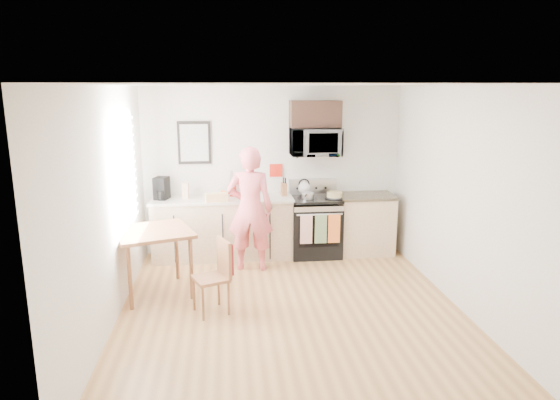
{
  "coord_description": "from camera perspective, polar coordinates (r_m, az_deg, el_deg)",
  "views": [
    {
      "loc": [
        -0.72,
        -5.4,
        2.57
      ],
      "look_at": [
        -0.03,
        1.0,
        1.11
      ],
      "focal_mm": 32.0,
      "sensor_mm": 36.0,
      "label": 1
    }
  ],
  "objects": [
    {
      "name": "countertop_left",
      "position": [
        7.59,
        -6.64,
        0.09
      ],
      "size": [
        2.14,
        0.64,
        0.04
      ],
      "primitive_type": "cube",
      "color": "beige",
      "rests_on": "cabinet_left"
    },
    {
      "name": "person",
      "position": [
        7.06,
        -3.44,
        -1.03
      ],
      "size": [
        0.71,
        0.52,
        1.78
      ],
      "primitive_type": "imported",
      "rotation": [
        0.0,
        0.0,
        3.0
      ],
      "color": "#E03D4B",
      "rests_on": "floor"
    },
    {
      "name": "dining_table",
      "position": [
        6.44,
        -14.25,
        -4.19
      ],
      "size": [
        0.98,
        0.98,
        0.83
      ],
      "rotation": [
        0.0,
        0.0,
        0.33
      ],
      "color": "brown",
      "rests_on": "floor"
    },
    {
      "name": "pot",
      "position": [
        7.55,
        3.2,
        0.51
      ],
      "size": [
        0.19,
        0.31,
        0.09
      ],
      "rotation": [
        0.0,
        0.0,
        -0.33
      ],
      "color": "silver",
      "rests_on": "range"
    },
    {
      "name": "utensil_crock",
      "position": [
        7.69,
        -5.5,
        1.66
      ],
      "size": [
        0.13,
        0.13,
        0.4
      ],
      "color": "#A81A0E",
      "rests_on": "countertop_left"
    },
    {
      "name": "back_wall",
      "position": [
        7.84,
        -0.83,
        3.41
      ],
      "size": [
        4.0,
        0.04,
        2.6
      ],
      "primitive_type": "cube",
      "color": "silver",
      "rests_on": "floor"
    },
    {
      "name": "floor",
      "position": [
        6.03,
        1.3,
        -12.52
      ],
      "size": [
        4.6,
        4.6,
        0.0
      ],
      "primitive_type": "plane",
      "color": "olive",
      "rests_on": "ground"
    },
    {
      "name": "chair",
      "position": [
        5.86,
        -6.84,
        -7.45
      ],
      "size": [
        0.51,
        0.48,
        0.87
      ],
      "rotation": [
        0.0,
        0.0,
        0.39
      ],
      "color": "brown",
      "rests_on": "floor"
    },
    {
      "name": "upper_cabinet",
      "position": [
        7.66,
        4.04,
        9.79
      ],
      "size": [
        0.76,
        0.35,
        0.4
      ],
      "primitive_type": "cube",
      "color": "black",
      "rests_on": "back_wall"
    },
    {
      "name": "cake",
      "position": [
        7.63,
        6.27,
        0.55
      ],
      "size": [
        0.29,
        0.29,
        0.1
      ],
      "color": "black",
      "rests_on": "range"
    },
    {
      "name": "fruit_bowl",
      "position": [
        7.7,
        -6.3,
        0.7
      ],
      "size": [
        0.24,
        0.24,
        0.09
      ],
      "color": "white",
      "rests_on": "countertop_left"
    },
    {
      "name": "window",
      "position": [
        6.41,
        -17.31,
        2.99
      ],
      "size": [
        0.06,
        1.4,
        1.5
      ],
      "color": "white",
      "rests_on": "left_wall"
    },
    {
      "name": "cabinet_left",
      "position": [
        7.7,
        -6.55,
        -3.33
      ],
      "size": [
        2.1,
        0.6,
        0.9
      ],
      "primitive_type": "cube",
      "color": "tan",
      "rests_on": "floor"
    },
    {
      "name": "wall_art",
      "position": [
        7.74,
        -9.76,
        6.47
      ],
      "size": [
        0.5,
        0.04,
        0.65
      ],
      "color": "black",
      "rests_on": "back_wall"
    },
    {
      "name": "countertop_right",
      "position": [
        7.88,
        9.79,
        0.47
      ],
      "size": [
        0.88,
        0.64,
        0.04
      ],
      "primitive_type": "cube",
      "color": "black",
      "rests_on": "cabinet_right"
    },
    {
      "name": "bread_bag",
      "position": [
        7.36,
        -7.27,
        0.3
      ],
      "size": [
        0.34,
        0.21,
        0.12
      ],
      "primitive_type": "cube",
      "rotation": [
        0.0,
        0.0,
        0.18
      ],
      "color": "#DBB773",
      "rests_on": "countertop_left"
    },
    {
      "name": "right_wall",
      "position": [
        6.18,
        20.08,
        0.08
      ],
      "size": [
        0.04,
        4.6,
        2.6
      ],
      "primitive_type": "cube",
      "color": "silver",
      "rests_on": "floor"
    },
    {
      "name": "kettle",
      "position": [
        7.85,
        2.77,
        1.43
      ],
      "size": [
        0.2,
        0.2,
        0.25
      ],
      "color": "white",
      "rests_on": "range"
    },
    {
      "name": "microwave",
      "position": [
        7.65,
        4.05,
        6.62
      ],
      "size": [
        0.76,
        0.51,
        0.42
      ],
      "primitive_type": "imported",
      "color": "silver",
      "rests_on": "back_wall"
    },
    {
      "name": "milk_carton",
      "position": [
        7.6,
        -10.74,
        1.04
      ],
      "size": [
        0.1,
        0.1,
        0.24
      ],
      "primitive_type": "cube",
      "rotation": [
        0.0,
        0.0,
        -0.14
      ],
      "color": "tan",
      "rests_on": "countertop_left"
    },
    {
      "name": "ceiling",
      "position": [
        5.45,
        1.44,
        13.03
      ],
      "size": [
        4.0,
        4.6,
        0.04
      ],
      "primitive_type": "cube",
      "color": "white",
      "rests_on": "back_wall"
    },
    {
      "name": "front_wall",
      "position": [
        3.43,
        6.46,
        -9.12
      ],
      "size": [
        4.0,
        0.04,
        2.6
      ],
      "primitive_type": "cube",
      "color": "silver",
      "rests_on": "floor"
    },
    {
      "name": "wall_trivet",
      "position": [
        7.83,
        -0.46,
        3.4
      ],
      "size": [
        0.2,
        0.02,
        0.2
      ],
      "primitive_type": "cube",
      "color": "#A81A0E",
      "rests_on": "back_wall"
    },
    {
      "name": "knife_block",
      "position": [
        7.69,
        0.44,
        1.24
      ],
      "size": [
        0.09,
        0.13,
        0.19
      ],
      "primitive_type": "cube",
      "rotation": [
        0.0,
        0.0,
        0.05
      ],
      "color": "brown",
      "rests_on": "countertop_left"
    },
    {
      "name": "range",
      "position": [
        7.8,
        4.03,
        -3.17
      ],
      "size": [
        0.76,
        0.7,
        1.16
      ],
      "color": "black",
      "rests_on": "floor"
    },
    {
      "name": "coffee_maker",
      "position": [
        7.63,
        -13.39,
        1.25
      ],
      "size": [
        0.24,
        0.3,
        0.33
      ],
      "rotation": [
        0.0,
        0.0,
        -0.28
      ],
      "color": "black",
      "rests_on": "countertop_left"
    },
    {
      "name": "left_wall",
      "position": [
        5.7,
        -19.0,
        -0.87
      ],
      "size": [
        0.04,
        4.6,
        2.6
      ],
      "primitive_type": "cube",
      "color": "silver",
      "rests_on": "floor"
    },
    {
      "name": "cabinet_right",
      "position": [
        8.0,
        9.66,
        -2.82
      ],
      "size": [
        0.84,
        0.6,
        0.9
      ],
      "primitive_type": "cube",
      "color": "tan",
      "rests_on": "floor"
    }
  ]
}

